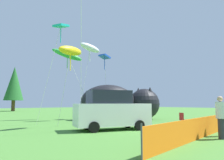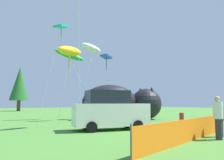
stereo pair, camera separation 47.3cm
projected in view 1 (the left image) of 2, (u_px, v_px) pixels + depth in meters
ground_plane at (149, 129)px, 13.06m from camera, size 120.00×120.00×0.00m
parked_car at (111, 111)px, 12.68m from camera, size 4.61×3.04×2.27m
folding_chair at (183, 119)px, 14.21m from camera, size 0.72×0.72×0.92m
inflatable_cat at (119, 103)px, 20.56m from camera, size 7.60×5.91×3.25m
safety_fence at (201, 128)px, 9.69m from camera, size 9.79×1.55×0.99m
spectator_in_red_shirt at (221, 115)px, 9.47m from camera, size 0.40×0.40×1.85m
spectator_in_black_shirt at (222, 118)px, 10.26m from camera, size 0.34×0.34×1.57m
kite_green_fish at (67, 55)px, 21.15m from camera, size 3.79×2.31×6.92m
kite_blue_box at (105, 58)px, 21.77m from camera, size 1.75×1.46×6.35m
kite_white_ghost at (90, 48)px, 20.11m from camera, size 2.20×1.03×7.15m
kite_teal_diamond at (61, 28)px, 16.36m from camera, size 1.83×1.54×7.50m
kite_yellow_hero at (71, 51)px, 14.09m from camera, size 2.11×1.89×5.32m
horizon_tree_west at (14, 84)px, 41.94m from camera, size 3.59×3.59×8.57m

